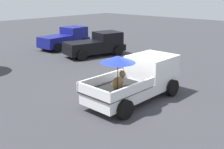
% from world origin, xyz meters
% --- Properties ---
extents(ground_plane, '(80.00, 80.00, 0.00)m').
position_xyz_m(ground_plane, '(0.00, 0.00, 0.00)').
color(ground_plane, '#38383D').
extents(pickup_truck_main, '(5.08, 2.31, 2.37)m').
position_xyz_m(pickup_truck_main, '(0.40, -0.02, 0.99)').
color(pickup_truck_main, black).
rests_on(pickup_truck_main, ground).
extents(pickup_truck_red, '(5.10, 3.07, 1.80)m').
position_xyz_m(pickup_truck_red, '(5.47, 7.99, 0.87)').
color(pickup_truck_red, black).
rests_on(pickup_truck_red, ground).
extents(pickup_truck_far, '(4.92, 2.44, 1.80)m').
position_xyz_m(pickup_truck_far, '(5.79, 12.29, 0.87)').
color(pickup_truck_far, black).
rests_on(pickup_truck_far, ground).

